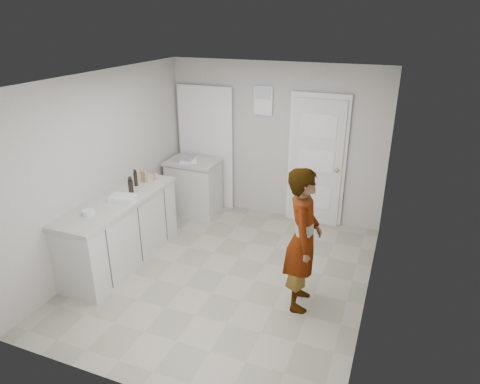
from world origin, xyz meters
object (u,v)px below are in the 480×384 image
at_px(oil_cruet_b, 135,178).
at_px(egg_bowl, 88,212).
at_px(baking_dish, 123,198).
at_px(spice_jar, 156,177).
at_px(oil_cruet_a, 131,186).
at_px(cake_mix_box, 144,177).
at_px(person, 303,240).

relative_size(oil_cruet_b, egg_bowl, 1.67).
xyz_separation_m(oil_cruet_b, baking_dish, (0.12, -0.48, -0.09)).
height_order(spice_jar, baking_dish, spice_jar).
bearing_deg(oil_cruet_a, spice_jar, 90.82).
bearing_deg(cake_mix_box, oil_cruet_b, -85.92).
distance_m(cake_mix_box, oil_cruet_b, 0.17).
bearing_deg(egg_bowl, spice_jar, 84.43).
bearing_deg(baking_dish, oil_cruet_b, 104.29).
bearing_deg(spice_jar, baking_dish, -90.81).
distance_m(spice_jar, baking_dish, 0.79).
distance_m(person, egg_bowl, 2.56).
bearing_deg(cake_mix_box, egg_bowl, -76.25).
relative_size(spice_jar, oil_cruet_b, 0.37).
distance_m(oil_cruet_a, oil_cruet_b, 0.35).
bearing_deg(oil_cruet_a, baking_dish, -96.89).
bearing_deg(spice_jar, oil_cruet_a, -89.18).
bearing_deg(egg_bowl, baking_dish, 77.35).
height_order(cake_mix_box, egg_bowl, cake_mix_box).
bearing_deg(baking_dish, egg_bowl, -102.65).
xyz_separation_m(person, baking_dish, (-2.39, 0.03, 0.11)).
distance_m(cake_mix_box, egg_bowl, 1.16).
relative_size(oil_cruet_a, egg_bowl, 1.86).
bearing_deg(spice_jar, cake_mix_box, -125.22).
xyz_separation_m(oil_cruet_a, oil_cruet_b, (-0.14, 0.32, -0.01)).
xyz_separation_m(spice_jar, baking_dish, (-0.01, -0.79, -0.02)).
distance_m(oil_cruet_b, egg_bowl, 1.01).
relative_size(oil_cruet_a, baking_dish, 0.73).
xyz_separation_m(spice_jar, egg_bowl, (-0.13, -1.31, -0.02)).
relative_size(person, oil_cruet_b, 7.01).
bearing_deg(person, oil_cruet_b, 68.70).
xyz_separation_m(spice_jar, oil_cruet_a, (0.01, -0.62, 0.08)).
bearing_deg(egg_bowl, person, 10.96).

